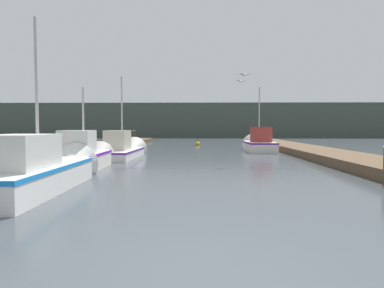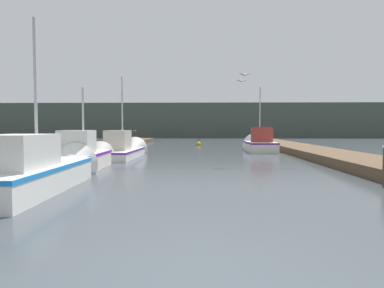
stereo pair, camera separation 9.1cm
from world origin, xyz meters
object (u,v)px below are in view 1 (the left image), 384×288
fishing_boat_3 (258,144)px  seagull_1 (241,81)px  fishing_boat_0 (41,170)px  fishing_boat_1 (85,156)px  fishing_boat_2 (124,150)px  mooring_piling_1 (134,138)px  seagull_lead (245,75)px  channel_buoy (198,144)px

fishing_boat_3 → seagull_1: 5.61m
fishing_boat_0 → fishing_boat_1: size_ratio=1.23×
fishing_boat_1 → fishing_boat_2: size_ratio=0.78×
fishing_boat_0 → fishing_boat_1: fishing_boat_0 is taller
fishing_boat_2 → mooring_piling_1: size_ratio=4.51×
fishing_boat_0 → fishing_boat_2: size_ratio=0.95×
fishing_boat_1 → seagull_lead: bearing=18.5°
fishing_boat_0 → fishing_boat_2: fishing_boat_0 is taller
channel_buoy → seagull_lead: seagull_lead is taller
fishing_boat_3 → mooring_piling_1: size_ratio=3.53×
seagull_lead → fishing_boat_2: bearing=129.2°
fishing_boat_1 → seagull_lead: size_ratio=8.88×
channel_buoy → fishing_boat_3: bearing=-60.4°
fishing_boat_0 → seagull_lead: fishing_boat_0 is taller
fishing_boat_2 → seagull_1: size_ratio=11.23×
seagull_lead → channel_buoy: bearing=74.0°
fishing_boat_3 → seagull_lead: (-1.98, -7.60, 3.61)m
fishing_boat_3 → channel_buoy: bearing=119.5°
fishing_boat_2 → seagull_1: fishing_boat_2 is taller
fishing_boat_1 → seagull_1: bearing=40.4°
fishing_boat_1 → mooring_piling_1: size_ratio=3.51×
mooring_piling_1 → seagull_1: seagull_1 is taller
fishing_boat_2 → seagull_1: (6.66, 0.73, 3.94)m
mooring_piling_1 → channel_buoy: bearing=18.3°
fishing_boat_0 → fishing_boat_1: 4.52m
channel_buoy → seagull_lead: (2.25, -15.05, 3.98)m
fishing_boat_0 → fishing_boat_1: bearing=92.3°
fishing_boat_3 → channel_buoy: size_ratio=5.12×
fishing_boat_0 → fishing_boat_3: fishing_boat_0 is taller
seagull_1 → fishing_boat_1: bearing=23.3°
fishing_boat_0 → mooring_piling_1: 20.28m
seagull_lead → seagull_1: seagull_1 is taller
fishing_boat_2 → channel_buoy: fishing_boat_2 is taller
channel_buoy → seagull_1: bearing=-77.2°
fishing_boat_2 → mooring_piling_1: fishing_boat_2 is taller
fishing_boat_2 → seagull_lead: size_ratio=11.42×
seagull_1 → mooring_piling_1: bearing=-68.2°
seagull_lead → fishing_boat_0: bearing=-157.1°
fishing_boat_0 → fishing_boat_3: 16.86m
channel_buoy → seagull_1: seagull_1 is taller
fishing_boat_3 → channel_buoy: fishing_boat_3 is taller
fishing_boat_2 → fishing_boat_3: bearing=28.9°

